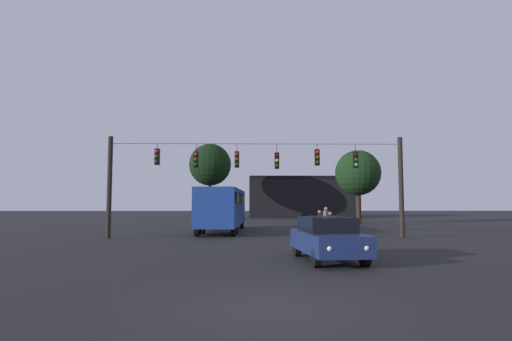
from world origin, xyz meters
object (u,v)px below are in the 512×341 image
car_near_right (327,238)px  tree_left_silhouette (210,165)px  pedestrian_crossing_center (326,219)px  pedestrian_crossing_left (330,223)px  tree_behind_building (358,173)px  city_bus (223,205)px  pedestrian_crossing_right (320,221)px

car_near_right → tree_left_silhouette: size_ratio=0.47×
car_near_right → pedestrian_crossing_center: 12.38m
pedestrian_crossing_left → tree_behind_building: size_ratio=0.21×
city_bus → tree_left_silhouette: 22.91m
car_near_right → pedestrian_crossing_left: (1.99, 9.53, 0.05)m
pedestrian_crossing_center → tree_behind_building: (5.90, 14.22, 4.03)m
tree_behind_building → pedestrian_crossing_left: bearing=-110.0°
pedestrian_crossing_center → pedestrian_crossing_right: pedestrian_crossing_center is taller
pedestrian_crossing_left → tree_left_silhouette: 30.01m
tree_left_silhouette → city_bus: bearing=-82.2°
city_bus → car_near_right: size_ratio=2.49×
tree_left_silhouette → pedestrian_crossing_center: bearing=-68.6°
pedestrian_crossing_right → tree_behind_building: tree_behind_building is taller
tree_behind_building → city_bus: bearing=-138.6°
city_bus → tree_left_silhouette: bearing=97.8°
city_bus → pedestrian_crossing_left: (6.59, -5.63, -1.02)m
pedestrian_crossing_left → tree_behind_building: (6.15, 16.87, 4.20)m
city_bus → car_near_right: city_bus is taller
tree_left_silhouette → tree_behind_building: 19.26m
car_near_right → pedestrian_crossing_right: (1.66, 11.28, 0.09)m
pedestrian_crossing_left → tree_behind_building: 18.44m
car_near_right → pedestrian_crossing_center: pedestrian_crossing_center is taller
car_near_right → pedestrian_crossing_left: 9.73m
car_near_right → pedestrian_crossing_right: size_ratio=2.81×
car_near_right → tree_left_silhouette: tree_left_silhouette is taller
pedestrian_crossing_left → pedestrian_crossing_right: size_ratio=0.96×
city_bus → pedestrian_crossing_right: 7.43m
pedestrian_crossing_left → pedestrian_crossing_right: bearing=100.5°
pedestrian_crossing_center → pedestrian_crossing_right: size_ratio=1.12×
pedestrian_crossing_right → tree_left_silhouette: size_ratio=0.17×
city_bus → tree_behind_building: 17.28m
city_bus → pedestrian_crossing_right: bearing=-31.8°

